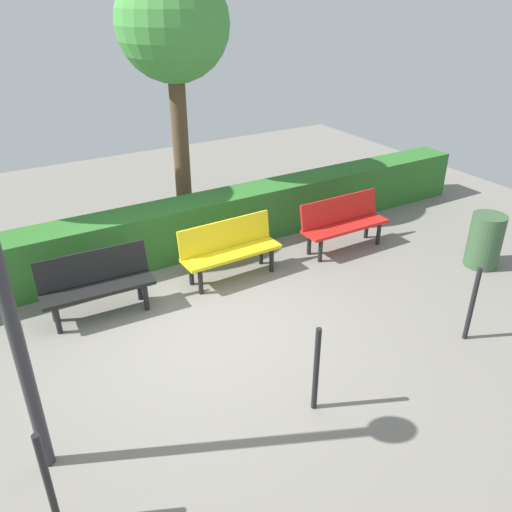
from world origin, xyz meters
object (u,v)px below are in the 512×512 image
at_px(bench_red, 343,221).
at_px(tree_near, 173,28).
at_px(bench_yellow, 229,247).
at_px(trash_bin, 485,241).
at_px(bench_black, 96,282).

distance_m(bench_red, tree_near, 4.16).
relative_size(bench_yellow, tree_near, 0.35).
distance_m(bench_red, bench_yellow, 2.06).
relative_size(bench_yellow, trash_bin, 1.79).
relative_size(bench_red, tree_near, 0.35).
bearing_deg(bench_red, bench_black, -1.62).
height_order(bench_yellow, tree_near, tree_near).
height_order(bench_yellow, trash_bin, bench_yellow).
bearing_deg(tree_near, bench_yellow, 81.94).
relative_size(bench_black, trash_bin, 1.72).
distance_m(bench_red, bench_black, 4.03).
height_order(bench_black, trash_bin, bench_black).
xyz_separation_m(bench_yellow, trash_bin, (-3.54, 1.72, -0.06)).
bearing_deg(bench_red, tree_near, -55.76).
xyz_separation_m(bench_red, bench_black, (4.02, -0.12, -0.00)).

